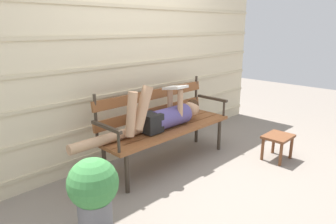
{
  "coord_description": "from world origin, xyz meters",
  "views": [
    {
      "loc": [
        -2.33,
        -2.23,
        1.55
      ],
      "look_at": [
        0.0,
        0.07,
        0.62
      ],
      "focal_mm": 32.25,
      "sensor_mm": 36.0,
      "label": 1
    }
  ],
  "objects_px": {
    "park_bench": "(164,122)",
    "reclining_person": "(161,116)",
    "footstool": "(278,140)",
    "potted_plant": "(94,193)"
  },
  "relations": [
    {
      "from": "reclining_person",
      "to": "footstool",
      "type": "distance_m",
      "value": 1.45
    },
    {
      "from": "park_bench",
      "to": "reclining_person",
      "type": "bearing_deg",
      "value": -146.7
    },
    {
      "from": "park_bench",
      "to": "potted_plant",
      "type": "xyz_separation_m",
      "value": [
        -1.3,
        -0.58,
        -0.13
      ]
    },
    {
      "from": "park_bench",
      "to": "reclining_person",
      "type": "xyz_separation_m",
      "value": [
        -0.11,
        -0.07,
        0.1
      ]
    },
    {
      "from": "potted_plant",
      "to": "footstool",
      "type": "bearing_deg",
      "value": -8.66
    },
    {
      "from": "park_bench",
      "to": "footstool",
      "type": "height_order",
      "value": "park_bench"
    },
    {
      "from": "reclining_person",
      "to": "potted_plant",
      "type": "bearing_deg",
      "value": -156.78
    },
    {
      "from": "park_bench",
      "to": "footstool",
      "type": "distance_m",
      "value": 1.39
    },
    {
      "from": "footstool",
      "to": "potted_plant",
      "type": "relative_size",
      "value": 0.56
    },
    {
      "from": "potted_plant",
      "to": "park_bench",
      "type": "bearing_deg",
      "value": 24.14
    }
  ]
}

